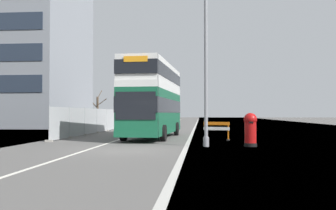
% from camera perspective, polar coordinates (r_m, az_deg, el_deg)
% --- Properties ---
extents(ground, '(140.00, 280.00, 0.10)m').
position_cam_1_polar(ground, '(17.60, -4.42, -6.93)').
color(ground, '#565451').
extents(double_decker_bus, '(3.20, 10.94, 5.04)m').
position_cam_1_polar(double_decker_bus, '(26.24, -2.21, 0.91)').
color(double_decker_bus, '#145638').
rests_on(double_decker_bus, ground).
extents(lamppost_foreground, '(0.29, 0.70, 9.36)m').
position_cam_1_polar(lamppost_foreground, '(19.43, 5.73, 6.88)').
color(lamppost_foreground, gray).
rests_on(lamppost_foreground, ground).
extents(red_pillar_postbox, '(0.67, 0.67, 1.71)m').
position_cam_1_polar(red_pillar_postbox, '(19.73, 12.32, -3.42)').
color(red_pillar_postbox, black).
rests_on(red_pillar_postbox, ground).
extents(roadworks_barrier, '(1.68, 0.80, 1.15)m').
position_cam_1_polar(roadworks_barrier, '(24.00, 7.32, -3.56)').
color(roadworks_barrier, orange).
rests_on(roadworks_barrier, ground).
extents(construction_site_fence, '(0.44, 24.00, 2.14)m').
position_cam_1_polar(construction_site_fence, '(34.69, -9.95, -2.34)').
color(construction_site_fence, '#A8AAAD').
rests_on(construction_site_fence, ground).
extents(car_oncoming_near, '(1.91, 4.06, 2.19)m').
position_cam_1_polar(car_oncoming_near, '(43.57, -3.69, -2.13)').
color(car_oncoming_near, silver).
rests_on(car_oncoming_near, ground).
extents(car_receding_mid, '(2.09, 4.57, 2.14)m').
position_cam_1_polar(car_receding_mid, '(51.62, -2.13, -2.02)').
color(car_receding_mid, black).
rests_on(car_receding_mid, ground).
extents(bare_tree_far_verge_near, '(2.76, 3.09, 5.48)m').
position_cam_1_polar(bare_tree_far_verge_near, '(62.13, -10.57, -0.51)').
color(bare_tree_far_verge_near, '#4C3D2D').
rests_on(bare_tree_far_verge_near, ground).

